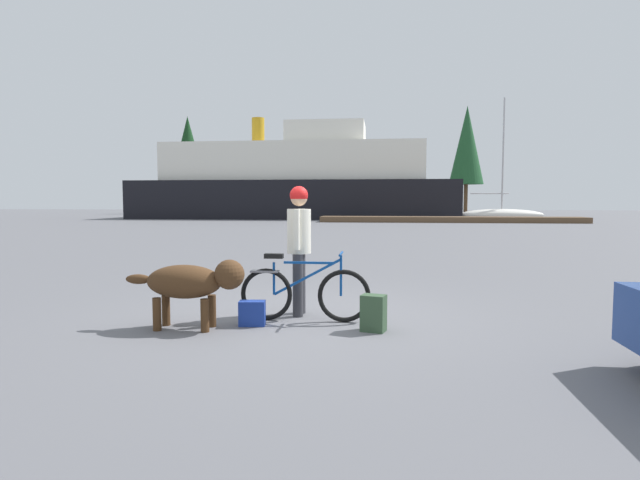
% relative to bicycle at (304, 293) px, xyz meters
% --- Properties ---
extents(ground_plane, '(160.00, 160.00, 0.00)m').
position_rel_bicycle_xyz_m(ground_plane, '(-0.10, 0.23, -0.37)').
color(ground_plane, slate).
extents(bicycle, '(1.69, 0.44, 0.89)m').
position_rel_bicycle_xyz_m(bicycle, '(0.00, 0.00, 0.00)').
color(bicycle, black).
rests_on(bicycle, ground_plane).
extents(person_cyclist, '(0.32, 0.53, 1.74)m').
position_rel_bicycle_xyz_m(person_cyclist, '(-0.12, 0.36, 0.68)').
color(person_cyclist, '#333338').
rests_on(person_cyclist, ground_plane).
extents(dog, '(1.48, 0.48, 0.85)m').
position_rel_bicycle_xyz_m(dog, '(-1.28, -0.56, 0.20)').
color(dog, '#472D19').
rests_on(dog, ground_plane).
extents(backpack, '(0.32, 0.27, 0.44)m').
position_rel_bicycle_xyz_m(backpack, '(0.90, -0.42, -0.15)').
color(backpack, '#334C33').
rests_on(backpack, ground_plane).
extents(handbag_pannier, '(0.34, 0.21, 0.31)m').
position_rel_bicycle_xyz_m(handbag_pannier, '(-0.60, -0.31, -0.22)').
color(handbag_pannier, navy).
rests_on(handbag_pannier, ground_plane).
extents(dock_pier, '(18.51, 2.31, 0.40)m').
position_rel_bicycle_xyz_m(dock_pier, '(5.88, 31.57, -0.17)').
color(dock_pier, brown).
rests_on(dock_pier, ground_plane).
extents(ferry_boat, '(27.60, 8.87, 8.82)m').
position_rel_bicycle_xyz_m(ferry_boat, '(-6.45, 39.18, 2.74)').
color(ferry_boat, black).
rests_on(ferry_boat, ground_plane).
extents(sailboat_moored, '(6.33, 1.77, 9.40)m').
position_rel_bicycle_xyz_m(sailboat_moored, '(10.26, 35.32, 0.16)').
color(sailboat_moored, silver).
rests_on(sailboat_moored, ground_plane).
extents(pine_tree_far_left, '(4.35, 4.35, 11.57)m').
position_rel_bicycle_xyz_m(pine_tree_far_left, '(-22.06, 54.27, 6.93)').
color(pine_tree_far_left, '#4C331E').
rests_on(pine_tree_far_left, ground_plane).
extents(pine_tree_center, '(3.76, 3.76, 10.59)m').
position_rel_bicycle_xyz_m(pine_tree_center, '(-1.75, 51.30, 6.38)').
color(pine_tree_center, '#4C331E').
rests_on(pine_tree_center, ground_plane).
extents(pine_tree_far_right, '(3.82, 3.82, 12.12)m').
position_rel_bicycle_xyz_m(pine_tree_far_right, '(10.45, 54.11, 7.35)').
color(pine_tree_far_right, '#4C331E').
rests_on(pine_tree_far_right, ground_plane).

